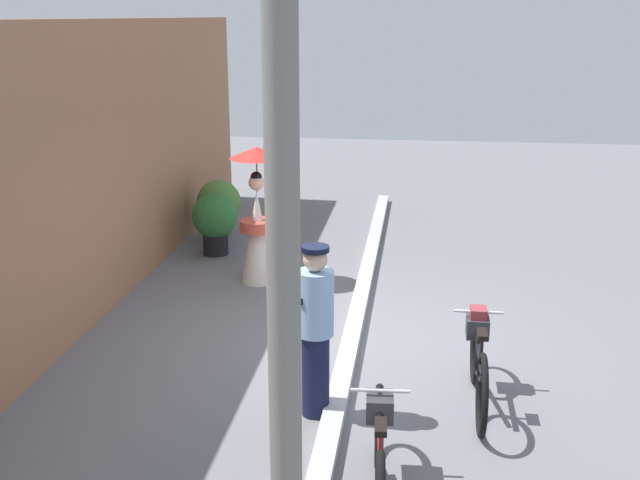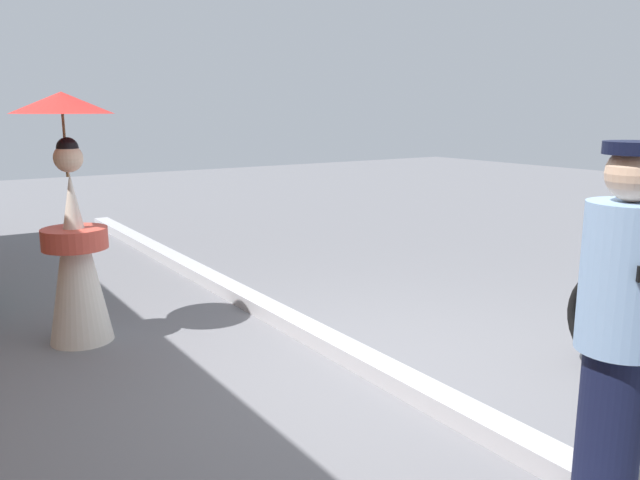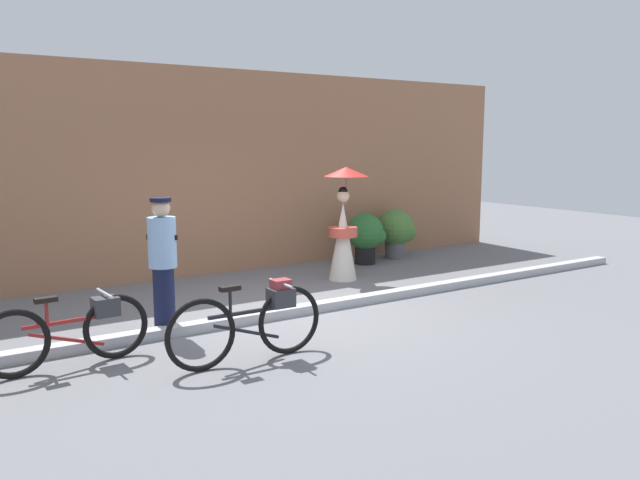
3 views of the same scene
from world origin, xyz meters
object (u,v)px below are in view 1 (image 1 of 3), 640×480
object	(u,v)px
bicycle_far_side	(379,452)
utility_pole	(283,265)
bicycle_near_officer	(478,360)
person_officer	(315,327)
potted_plant_small	(216,219)
potted_plant_by_door	(220,205)
person_with_parasol	(257,218)

from	to	relation	value
bicycle_far_side	utility_pole	bearing A→B (deg)	163.35
bicycle_near_officer	person_officer	distance (m)	1.65
utility_pole	potted_plant_small	bearing A→B (deg)	18.05
potted_plant_small	utility_pole	size ratio (longest dim) A/B	0.20
bicycle_far_side	potted_plant_by_door	xyz separation A→B (m)	(6.93, 3.08, 0.17)
bicycle_far_side	bicycle_near_officer	bearing A→B (deg)	-27.35
bicycle_near_officer	person_officer	size ratio (longest dim) A/B	1.08
bicycle_far_side	potted_plant_small	distance (m)	6.70
person_with_parasol	potted_plant_small	world-z (taller)	person_with_parasol
person_with_parasol	potted_plant_small	bearing A→B (deg)	37.73
person_with_parasol	potted_plant_small	size ratio (longest dim) A/B	1.96
person_with_parasol	potted_plant_by_door	xyz separation A→B (m)	(2.10, 1.10, -0.37)
bicycle_near_officer	potted_plant_small	distance (m)	5.78
bicycle_near_officer	person_with_parasol	bearing A→B (deg)	41.80
person_officer	utility_pole	distance (m)	3.13
bicycle_far_side	utility_pole	xyz separation A→B (m)	(-1.52, 0.45, 2.00)
person_officer	person_with_parasol	size ratio (longest dim) A/B	0.87
bicycle_near_officer	potted_plant_by_door	bearing A→B (deg)	36.76
potted_plant_by_door	potted_plant_small	xyz separation A→B (m)	(-0.90, -0.17, -0.00)
potted_plant_small	utility_pole	distance (m)	8.15
person_officer	utility_pole	size ratio (longest dim) A/B	0.35
person_officer	person_with_parasol	xyz separation A→B (m)	(3.62, 1.32, 0.05)
person_officer	bicycle_near_officer	bearing A→B (deg)	-73.98
person_with_parasol	utility_pole	distance (m)	6.70
bicycle_near_officer	potted_plant_small	xyz separation A→B (m)	(4.38, 3.77, 0.12)
person_officer	potted_plant_small	bearing A→B (deg)	25.01
potted_plant_by_door	bicycle_near_officer	bearing A→B (deg)	-143.24
utility_pole	bicycle_far_side	bearing A→B (deg)	-16.65
person_officer	potted_plant_by_door	distance (m)	6.21
bicycle_far_side	person_with_parasol	world-z (taller)	person_with_parasol
person_officer	potted_plant_by_door	world-z (taller)	person_officer
bicycle_far_side	person_with_parasol	size ratio (longest dim) A/B	0.90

